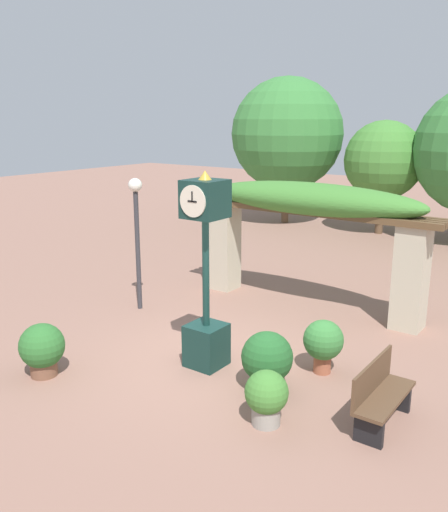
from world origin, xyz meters
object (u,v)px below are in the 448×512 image
(pedestal_clock, at_px, (206,277))
(park_bench, at_px, (380,395))
(potted_plant_near_left, at_px, (323,342))
(lamp_post, at_px, (137,220))
(potted_plant_far_left, at_px, (42,348))
(potted_plant_near_right, at_px, (266,396))
(potted_plant_far_right, at_px, (267,358))

(pedestal_clock, relative_size, park_bench, 2.44)
(potted_plant_near_left, bearing_deg, pedestal_clock, -152.19)
(pedestal_clock, relative_size, lamp_post, 1.15)
(park_bench, bearing_deg, potted_plant_far_left, 109.87)
(pedestal_clock, bearing_deg, potted_plant_near_right, -28.66)
(potted_plant_near_right, height_order, potted_plant_far_right, potted_plant_far_right)
(potted_plant_near_right, bearing_deg, park_bench, 35.87)
(lamp_post, bearing_deg, pedestal_clock, -25.21)
(lamp_post, bearing_deg, potted_plant_far_left, -72.76)
(pedestal_clock, height_order, potted_plant_near_right, pedestal_clock)
(potted_plant_near_right, bearing_deg, potted_plant_near_left, 92.15)
(potted_plant_near_right, bearing_deg, lamp_post, 153.45)
(potted_plant_far_right, bearing_deg, lamp_post, 160.15)
(potted_plant_near_left, distance_m, potted_plant_far_left, 4.52)
(pedestal_clock, distance_m, lamp_post, 3.22)
(park_bench, bearing_deg, potted_plant_near_right, 125.87)
(pedestal_clock, height_order, potted_plant_far_left, pedestal_clock)
(potted_plant_far_left, relative_size, potted_plant_far_right, 0.94)
(pedestal_clock, height_order, lamp_post, pedestal_clock)
(pedestal_clock, xyz_separation_m, park_bench, (3.01, -0.07, -1.12))
(potted_plant_near_left, bearing_deg, potted_plant_far_left, -142.73)
(potted_plant_near_right, bearing_deg, pedestal_clock, 151.34)
(potted_plant_near_left, xyz_separation_m, potted_plant_far_right, (-0.43, -1.03, -0.01))
(potted_plant_near_left, distance_m, potted_plant_far_right, 1.12)
(potted_plant_near_right, relative_size, park_bench, 0.58)
(potted_plant_far_left, bearing_deg, potted_plant_near_right, 13.44)
(potted_plant_far_left, bearing_deg, potted_plant_far_right, 28.25)
(park_bench, distance_m, lamp_post, 6.26)
(pedestal_clock, bearing_deg, lamp_post, 154.79)
(potted_plant_far_right, bearing_deg, park_bench, 2.39)
(potted_plant_far_left, xyz_separation_m, park_bench, (4.91, 1.77, -0.05))
(potted_plant_near_left, distance_m, lamp_post, 4.83)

